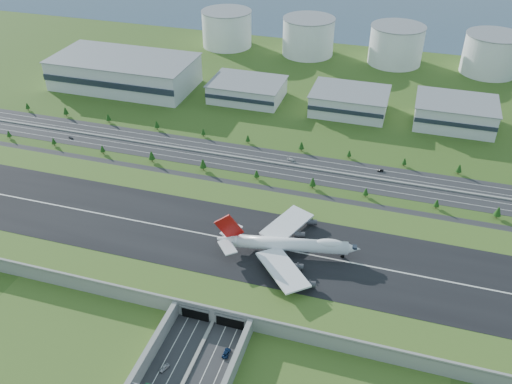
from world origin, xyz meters
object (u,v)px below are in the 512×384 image
(boeing_747, at_px, (288,244))
(car_0, at_px, (164,368))
(car_7, at_px, (291,159))
(car_4, at_px, (71,138))
(car_5, at_px, (380,170))
(car_2, at_px, (226,353))
(fuel_tank_a, at_px, (227,29))

(boeing_747, height_order, car_0, boeing_747)
(car_7, bearing_deg, car_0, 18.87)
(car_4, relative_size, car_5, 0.95)
(car_2, bearing_deg, car_5, -106.48)
(car_4, bearing_deg, car_2, -111.99)
(fuel_tank_a, bearing_deg, car_5, -48.75)
(fuel_tank_a, height_order, car_2, fuel_tank_a)
(car_2, bearing_deg, boeing_747, -101.01)
(boeing_747, distance_m, car_2, 65.45)
(boeing_747, distance_m, car_5, 114.65)
(car_2, height_order, car_5, car_2)
(fuel_tank_a, bearing_deg, car_4, -100.63)
(boeing_747, xyz_separation_m, car_0, (-33.53, -77.93, -13.48))
(fuel_tank_a, xyz_separation_m, car_4, (-42.13, -224.53, -16.71))
(boeing_747, distance_m, car_7, 107.77)
(fuel_tank_a, height_order, car_5, fuel_tank_a)
(car_0, relative_size, car_4, 1.27)
(car_5, bearing_deg, car_0, -35.34)
(car_2, bearing_deg, car_7, -86.63)
(car_0, distance_m, car_2, 26.88)
(car_2, bearing_deg, car_4, -41.92)
(car_5, bearing_deg, car_2, -30.25)
(car_2, bearing_deg, car_0, 32.57)
(car_0, xyz_separation_m, car_2, (22.40, 14.86, -0.03))
(boeing_747, distance_m, car_0, 85.90)
(car_5, bearing_deg, fuel_tank_a, -153.52)
(car_0, bearing_deg, car_5, 91.54)
(car_0, xyz_separation_m, car_4, (-151.76, 165.86, -0.18))
(car_5, relative_size, car_7, 0.75)
(car_2, relative_size, car_4, 1.50)
(car_5, xyz_separation_m, car_7, (-60.14, -3.71, 0.12))
(car_0, relative_size, car_2, 0.84)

